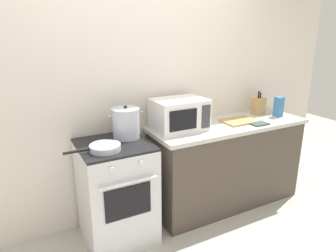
% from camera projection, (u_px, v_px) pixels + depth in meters
% --- Properties ---
extents(back_wall, '(4.40, 0.10, 2.50)m').
position_uv_depth(back_wall, '(162.00, 91.00, 3.07)').
color(back_wall, silver).
rests_on(back_wall, ground_plane).
extents(lower_cabinet_right, '(1.64, 0.56, 0.88)m').
position_uv_depth(lower_cabinet_right, '(226.00, 165.00, 3.29)').
color(lower_cabinet_right, '#4C4238').
rests_on(lower_cabinet_right, ground_plane).
extents(countertop_right, '(1.70, 0.60, 0.04)m').
position_uv_depth(countertop_right, '(229.00, 125.00, 3.15)').
color(countertop_right, beige).
rests_on(countertop_right, lower_cabinet_right).
extents(stove, '(0.60, 0.64, 0.92)m').
position_uv_depth(stove, '(116.00, 192.00, 2.71)').
color(stove, silver).
rests_on(stove, ground_plane).
extents(stock_pot, '(0.33, 0.25, 0.30)m').
position_uv_depth(stock_pot, '(126.00, 123.00, 2.68)').
color(stock_pot, silver).
rests_on(stock_pot, stove).
extents(frying_pan, '(0.45, 0.25, 0.05)m').
position_uv_depth(frying_pan, '(104.00, 148.00, 2.41)').
color(frying_pan, silver).
rests_on(frying_pan, stove).
extents(microwave, '(0.50, 0.37, 0.30)m').
position_uv_depth(microwave, '(179.00, 114.00, 2.90)').
color(microwave, white).
rests_on(microwave, countertop_right).
extents(cutting_board, '(0.36, 0.26, 0.02)m').
position_uv_depth(cutting_board, '(239.00, 121.00, 3.18)').
color(cutting_board, tan).
rests_on(cutting_board, countertop_right).
extents(knife_block, '(0.13, 0.10, 0.27)m').
position_uv_depth(knife_block, '(259.00, 106.00, 3.45)').
color(knife_block, tan).
rests_on(knife_block, countertop_right).
extents(pasta_box, '(0.08, 0.08, 0.22)m').
position_uv_depth(pasta_box, '(279.00, 107.00, 3.36)').
color(pasta_box, teal).
rests_on(pasta_box, countertop_right).
extents(oven_mitt, '(0.18, 0.14, 0.02)m').
position_uv_depth(oven_mitt, '(259.00, 124.00, 3.10)').
color(oven_mitt, '#384C42').
rests_on(oven_mitt, countertop_right).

